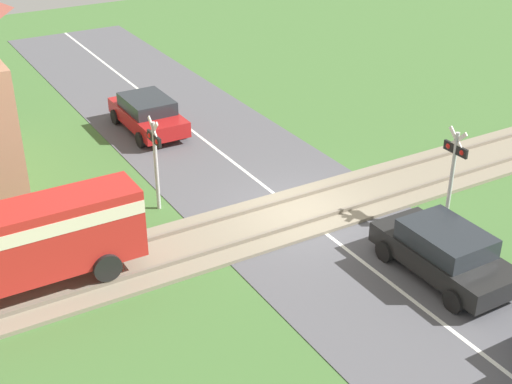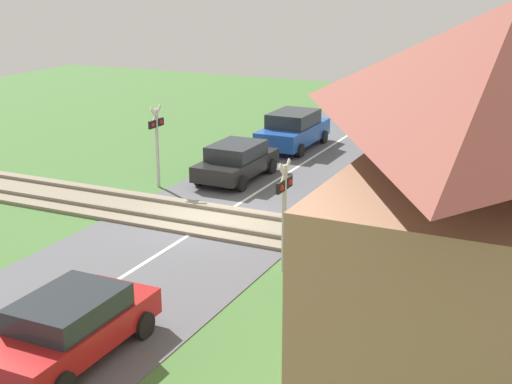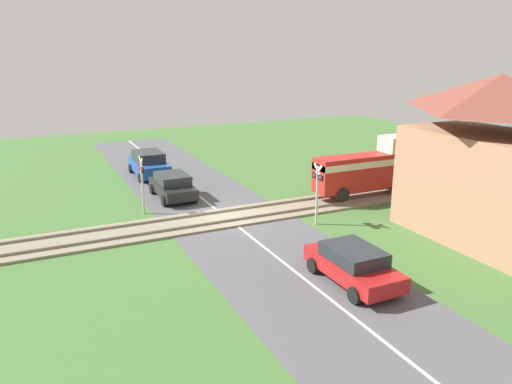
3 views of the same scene
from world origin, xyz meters
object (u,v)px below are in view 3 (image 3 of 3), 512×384
object	(u,v)px
car_near_crossing	(173,185)
car_far_side	(353,264)
crossing_signal_east_approach	(317,186)
pedestrian_by_station	(405,194)
crossing_signal_west_approach	(142,177)
train	(473,153)
car_behind_queue	(149,164)
station_building	(491,161)

from	to	relation	value
car_near_crossing	car_far_side	size ratio (longest dim) A/B	1.00
crossing_signal_east_approach	pedestrian_by_station	world-z (taller)	crossing_signal_east_approach
crossing_signal_west_approach	pedestrian_by_station	bearing A→B (deg)	69.64
car_near_crossing	pedestrian_by_station	bearing A→B (deg)	57.44
train	pedestrian_by_station	size ratio (longest dim) A/B	13.87
car_behind_queue	car_far_side	bearing A→B (deg)	8.74
train	station_building	size ratio (longest dim) A/B	2.85
train	crossing_signal_west_approach	size ratio (longest dim) A/B	7.44
car_near_crossing	crossing_signal_west_approach	size ratio (longest dim) A/B	1.35
crossing_signal_west_approach	pedestrian_by_station	distance (m)	13.85
car_near_crossing	station_building	world-z (taller)	station_building
car_behind_queue	car_near_crossing	bearing A→B (deg)	0.00
car_behind_queue	crossing_signal_east_approach	distance (m)	13.81
crossing_signal_east_approach	pedestrian_by_station	distance (m)	5.88
car_near_crossing	train	bearing A→B (deg)	75.59
car_far_side	crossing_signal_west_approach	bearing A→B (deg)	-155.49
crossing_signal_west_approach	car_near_crossing	bearing A→B (deg)	134.07
car_behind_queue	crossing_signal_west_approach	world-z (taller)	crossing_signal_west_approach
train	car_behind_queue	xyz separation A→B (m)	(-10.25, -18.08, -1.03)
crossing_signal_west_approach	crossing_signal_east_approach	size ratio (longest dim) A/B	1.00
car_far_side	crossing_signal_west_approach	size ratio (longest dim) A/B	1.35
car_near_crossing	crossing_signal_west_approach	world-z (taller)	crossing_signal_west_approach
train	car_far_side	size ratio (longest dim) A/B	5.53
car_behind_queue	station_building	bearing A→B (deg)	31.40
car_far_side	train	bearing A→B (deg)	119.16
train	car_near_crossing	world-z (taller)	train
car_far_side	pedestrian_by_station	world-z (taller)	pedestrian_by_station
crossing_signal_east_approach	car_behind_queue	bearing A→B (deg)	-158.55
car_far_side	car_behind_queue	xyz separation A→B (m)	(-18.74, -2.88, 0.12)
station_building	pedestrian_by_station	size ratio (longest dim) A/B	4.87
crossing_signal_west_approach	pedestrian_by_station	xyz separation A→B (m)	(4.80, 12.94, -1.20)
car_near_crossing	crossing_signal_east_approach	distance (m)	8.87
crossing_signal_east_approach	pedestrian_by_station	size ratio (longest dim) A/B	1.86
train	car_far_side	bearing A→B (deg)	-60.84
car_far_side	car_near_crossing	bearing A→B (deg)	-167.63
car_far_side	station_building	distance (m)	8.42
car_near_crossing	pedestrian_by_station	xyz separation A→B (m)	(6.89, 10.78, -0.01)
train	crossing_signal_west_approach	world-z (taller)	train
crossing_signal_west_approach	car_far_side	bearing A→B (deg)	24.51
car_near_crossing	station_building	bearing A→B (deg)	41.86
station_building	car_far_side	bearing A→B (deg)	-81.72
crossing_signal_west_approach	station_building	xyz separation A→B (m)	(9.90, 12.89, 1.60)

